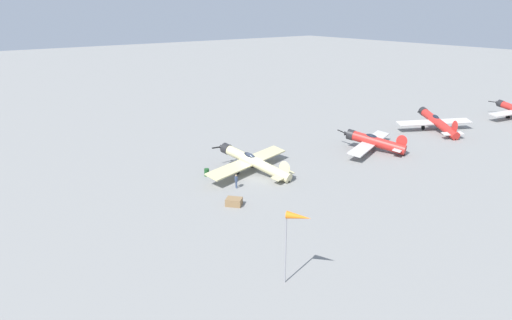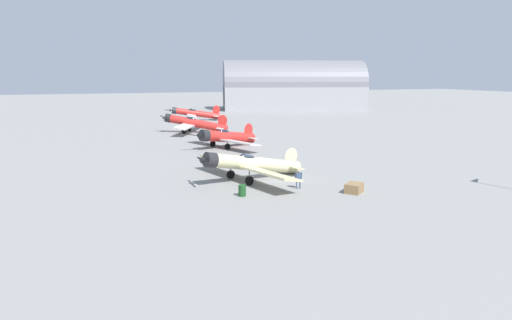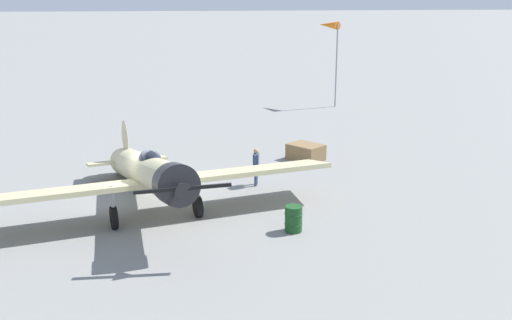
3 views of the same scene
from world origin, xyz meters
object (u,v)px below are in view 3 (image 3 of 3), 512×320
airplane_foreground (148,173)px  fuel_drum (294,219)px  windsock_mast (329,29)px  equipment_crate (306,152)px  ground_crew_mechanic (256,163)px

airplane_foreground → fuel_drum: (-2.51, -5.01, -1.03)m
airplane_foreground → windsock_mast: windsock_mast is taller
equipment_crate → windsock_mast: bearing=-16.5°
ground_crew_mechanic → equipment_crate: ground_crew_mechanic is taller
ground_crew_mechanic → equipment_crate: 4.66m
equipment_crate → airplane_foreground: bearing=131.9°
fuel_drum → ground_crew_mechanic: bearing=7.9°
airplane_foreground → ground_crew_mechanic: size_ratio=8.47×
fuel_drum → windsock_mast: windsock_mast is taller
windsock_mast → fuel_drum: bearing=164.7°
airplane_foreground → ground_crew_mechanic: airplane_foreground is taller
ground_crew_mechanic → fuel_drum: ground_crew_mechanic is taller
ground_crew_mechanic → fuel_drum: 5.30m
ground_crew_mechanic → windsock_mast: size_ratio=0.27×
fuel_drum → airplane_foreground: bearing=63.4°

